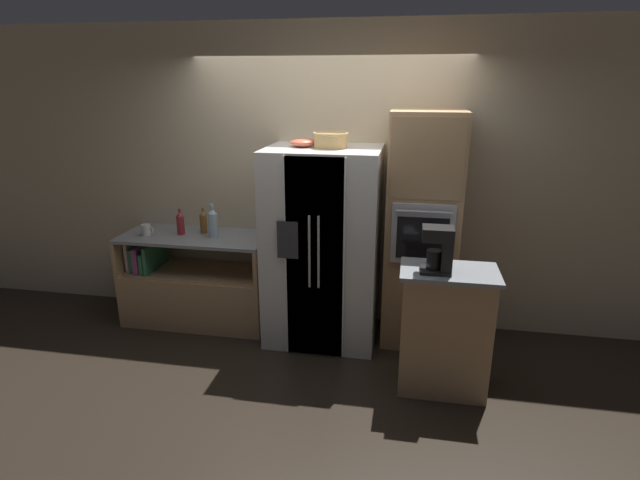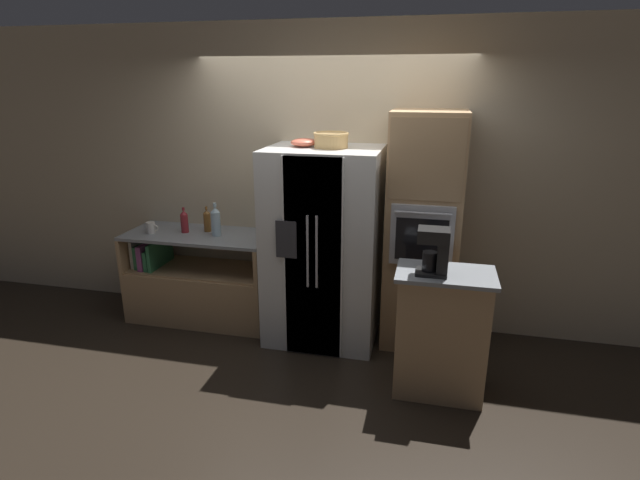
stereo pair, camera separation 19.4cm
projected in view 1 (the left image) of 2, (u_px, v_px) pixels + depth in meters
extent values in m
plane|color=black|center=(319.00, 337.00, 4.66)|extent=(20.00, 20.00, 0.00)
cube|color=beige|center=(329.00, 179.00, 4.70)|extent=(12.00, 0.06, 2.80)
cube|color=tan|center=(200.00, 295.00, 4.95)|extent=(1.41, 0.63, 0.51)
cube|color=tan|center=(198.00, 270.00, 4.86)|extent=(1.35, 0.58, 0.02)
cube|color=tan|center=(131.00, 251.00, 4.93)|extent=(0.04, 0.63, 0.34)
cube|color=tan|center=(265.00, 259.00, 4.70)|extent=(0.04, 0.63, 0.34)
cube|color=gray|center=(195.00, 237.00, 4.76)|extent=(1.41, 0.63, 0.03)
cube|color=silver|center=(135.00, 254.00, 4.90)|extent=(0.03, 0.33, 0.27)
cube|color=#337A4C|center=(140.00, 256.00, 4.90)|extent=(0.05, 0.36, 0.23)
cube|color=#934784|center=(146.00, 256.00, 4.88)|extent=(0.05, 0.42, 0.25)
cube|color=#337A4C|center=(151.00, 258.00, 4.88)|extent=(0.04, 0.42, 0.19)
cube|color=#337A4C|center=(156.00, 255.00, 4.86)|extent=(0.03, 0.44, 0.27)
cube|color=silver|center=(323.00, 246.00, 4.47)|extent=(0.98, 0.78, 1.75)
cube|color=silver|center=(314.00, 261.00, 4.09)|extent=(0.49, 0.02, 1.72)
cube|color=silver|center=(315.00, 261.00, 4.09)|extent=(0.49, 0.02, 1.72)
cylinder|color=#B2B2B7|center=(309.00, 252.00, 4.04)|extent=(0.02, 0.02, 0.61)
cylinder|color=#B2B2B7|center=(319.00, 253.00, 4.03)|extent=(0.02, 0.02, 0.61)
cube|color=#2D2D33|center=(288.00, 240.00, 4.06)|extent=(0.18, 0.01, 0.32)
cube|color=tan|center=(422.00, 231.00, 4.36)|extent=(0.62, 0.59, 2.06)
cube|color=#ADADB2|center=(422.00, 234.00, 4.05)|extent=(0.51, 0.04, 0.50)
cube|color=black|center=(422.00, 239.00, 4.04)|extent=(0.41, 0.01, 0.35)
cylinder|color=#B2B2B7|center=(424.00, 212.00, 3.96)|extent=(0.44, 0.02, 0.02)
cube|color=#A68259|center=(427.00, 159.00, 3.88)|extent=(0.58, 0.01, 0.64)
cube|color=tan|center=(444.00, 332.00, 3.78)|extent=(0.65, 0.42, 0.95)
cube|color=gray|center=(450.00, 272.00, 3.63)|extent=(0.71, 0.45, 0.03)
cylinder|color=tan|center=(331.00, 141.00, 4.17)|extent=(0.28, 0.28, 0.12)
torus|color=tan|center=(331.00, 133.00, 4.15)|extent=(0.30, 0.30, 0.02)
ellipsoid|color=#DB664C|center=(303.00, 142.00, 4.24)|extent=(0.22, 0.22, 0.07)
cylinder|color=silver|center=(213.00, 225.00, 4.67)|extent=(0.09, 0.09, 0.23)
cone|color=silver|center=(212.00, 211.00, 4.62)|extent=(0.09, 0.09, 0.05)
cylinder|color=silver|center=(212.00, 206.00, 4.61)|extent=(0.03, 0.03, 0.04)
cylinder|color=brown|center=(204.00, 224.00, 4.80)|extent=(0.07, 0.07, 0.18)
cone|color=brown|center=(203.00, 213.00, 4.76)|extent=(0.07, 0.07, 0.04)
cylinder|color=brown|center=(203.00, 209.00, 4.75)|extent=(0.02, 0.02, 0.03)
cylinder|color=maroon|center=(181.00, 225.00, 4.76)|extent=(0.07, 0.07, 0.18)
cone|color=maroon|center=(180.00, 214.00, 4.72)|extent=(0.07, 0.07, 0.04)
cylinder|color=maroon|center=(179.00, 211.00, 4.71)|extent=(0.03, 0.03, 0.03)
cylinder|color=silver|center=(146.00, 230.00, 4.73)|extent=(0.08, 0.08, 0.11)
torus|color=silver|center=(150.00, 230.00, 4.72)|extent=(0.07, 0.01, 0.07)
cube|color=black|center=(435.00, 270.00, 3.58)|extent=(0.22, 0.17, 0.02)
cylinder|color=black|center=(434.00, 260.00, 3.56)|extent=(0.10, 0.10, 0.14)
cube|color=black|center=(447.00, 251.00, 3.52)|extent=(0.08, 0.15, 0.34)
cube|color=black|center=(438.00, 234.00, 3.50)|extent=(0.22, 0.17, 0.09)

